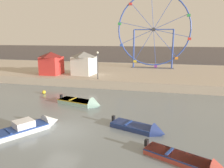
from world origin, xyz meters
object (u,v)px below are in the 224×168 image
ferris_wheel_blue_frame (153,31)px  carnival_booth_red_striped (51,63)px  carnival_booth_white_ticket (84,63)px  motorboat_navy_blue (143,129)px  motorboat_pale_grey (31,126)px  promenade_lamp_near (98,61)px  motorboat_faded_red (194,163)px  mooring_buoy_orange (44,92)px  motorboat_seafoam (84,103)px

ferris_wheel_blue_frame → carnival_booth_red_striped: 19.35m
ferris_wheel_blue_frame → carnival_booth_white_ticket: (-9.88, -10.13, -5.10)m
motorboat_navy_blue → carnival_booth_white_ticket: size_ratio=1.12×
motorboat_pale_grey → promenade_lamp_near: size_ratio=1.44×
carnival_booth_white_ticket → motorboat_navy_blue: bearing=-51.9°
promenade_lamp_near → motorboat_navy_blue: bearing=-59.9°
motorboat_faded_red → ferris_wheel_blue_frame: 31.99m
motorboat_pale_grey → carnival_booth_white_ticket: size_ratio=1.40×
ferris_wheel_blue_frame → carnival_booth_white_ticket: 15.04m
carnival_booth_red_striped → mooring_buoy_orange: (2.94, -7.44, -2.75)m
motorboat_seafoam → ferris_wheel_blue_frame: (5.41, 21.87, 7.85)m
carnival_booth_red_striped → mooring_buoy_orange: 8.46m
motorboat_navy_blue → carnival_booth_white_ticket: 20.25m
carnival_booth_white_ticket → promenade_lamp_near: promenade_lamp_near is taller
ferris_wheel_blue_frame → mooring_buoy_orange: ferris_wheel_blue_frame is taller
carnival_booth_red_striped → promenade_lamp_near: (8.30, -2.21, 0.69)m
motorboat_seafoam → promenade_lamp_near: 9.15m
motorboat_pale_grey → carnival_booth_white_ticket: bearing=40.1°
carnival_booth_white_ticket → ferris_wheel_blue_frame: bearing=50.4°
motorboat_pale_grey → ferris_wheel_blue_frame: 30.53m
motorboat_navy_blue → motorboat_seafoam: motorboat_seafoam is taller
motorboat_pale_grey → carnival_booth_red_striped: bearing=55.7°
promenade_lamp_near → motorboat_faded_red: bearing=-57.7°
ferris_wheel_blue_frame → mooring_buoy_orange: bearing=-122.6°
carnival_booth_red_striped → motorboat_pale_grey: bearing=-66.0°
mooring_buoy_orange → motorboat_pale_grey: bearing=-63.9°
carnival_booth_red_striped → ferris_wheel_blue_frame: bearing=36.9°
motorboat_seafoam → carnival_booth_red_striped: 14.48m
motorboat_navy_blue → carnival_booth_red_striped: (-16.07, 15.60, 2.77)m
motorboat_navy_blue → motorboat_faded_red: size_ratio=0.92×
motorboat_navy_blue → motorboat_seafoam: size_ratio=0.86×
motorboat_seafoam → ferris_wheel_blue_frame: 23.85m
motorboat_faded_red → carnival_booth_red_striped: size_ratio=1.36×
carnival_booth_red_striped → mooring_buoy_orange: size_ratio=8.02×
ferris_wheel_blue_frame → motorboat_faded_red: bearing=-82.0°
motorboat_seafoam → carnival_booth_white_ticket: carnival_booth_white_ticket is taller
mooring_buoy_orange → motorboat_navy_blue: bearing=-31.9°
promenade_lamp_near → ferris_wheel_blue_frame: bearing=63.9°
motorboat_seafoam → carnival_booth_red_striped: size_ratio=1.46×
motorboat_pale_grey → promenade_lamp_near: bearing=29.7°
motorboat_navy_blue → ferris_wheel_blue_frame: ferris_wheel_blue_frame is taller
motorboat_faded_red → mooring_buoy_orange: bearing=167.2°
motorboat_navy_blue → promenade_lamp_near: promenade_lamp_near is taller
motorboat_seafoam → motorboat_navy_blue: bearing=-23.5°
motorboat_seafoam → motorboat_pale_grey: 6.99m
ferris_wheel_blue_frame → mooring_buoy_orange: 23.54m
motorboat_navy_blue → promenade_lamp_near: bearing=139.3°
ferris_wheel_blue_frame → motorboat_seafoam: bearing=-103.9°
motorboat_faded_red → mooring_buoy_orange: size_ratio=10.89×
motorboat_faded_red → carnival_booth_red_striped: 27.46m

